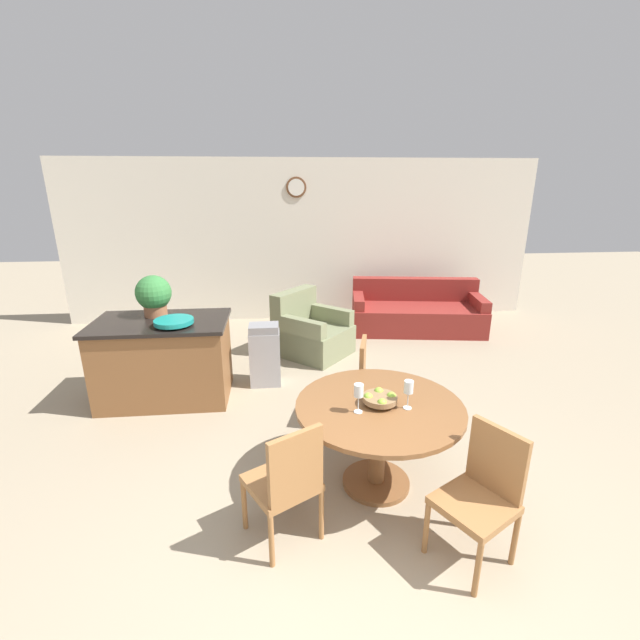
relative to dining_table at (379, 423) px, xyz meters
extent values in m
plane|color=gray|center=(-0.29, -1.16, -0.56)|extent=(24.00, 24.00, 0.00)
cube|color=silver|center=(-0.29, 4.53, 0.79)|extent=(8.00, 0.06, 2.70)
cylinder|color=brown|center=(-0.40, 4.48, 1.67)|extent=(0.33, 0.02, 0.33)
cylinder|color=white|center=(-0.40, 4.47, 1.67)|extent=(0.26, 0.01, 0.26)
cylinder|color=brown|center=(0.00, 0.00, -0.54)|extent=(0.54, 0.54, 0.04)
cylinder|color=brown|center=(0.00, 0.00, -0.20)|extent=(0.13, 0.13, 0.65)
cylinder|color=brown|center=(0.00, 0.00, 0.15)|extent=(1.28, 1.28, 0.03)
cylinder|color=#9E6B3D|center=(-1.02, -0.36, -0.36)|extent=(0.04, 0.04, 0.39)
cylinder|color=#9E6B3D|center=(-0.69, -0.17, -0.36)|extent=(0.04, 0.04, 0.39)
cylinder|color=#9E6B3D|center=(-0.83, -0.70, -0.36)|extent=(0.04, 0.04, 0.39)
cylinder|color=#9E6B3D|center=(-0.49, -0.50, -0.36)|extent=(0.04, 0.04, 0.39)
cube|color=#9E6B3D|center=(-0.76, -0.43, -0.14)|extent=(0.57, 0.57, 0.05)
cube|color=#9E6B3D|center=(-0.66, -0.60, 0.11)|extent=(0.36, 0.23, 0.45)
cylinder|color=#9E6B3D|center=(0.36, -1.02, -0.36)|extent=(0.04, 0.04, 0.39)
cylinder|color=#9E6B3D|center=(0.17, -0.69, -0.36)|extent=(0.04, 0.04, 0.39)
cylinder|color=#9E6B3D|center=(0.70, -0.83, -0.36)|extent=(0.04, 0.04, 0.39)
cylinder|color=#9E6B3D|center=(0.50, -0.49, -0.36)|extent=(0.04, 0.04, 0.39)
cube|color=#9E6B3D|center=(0.43, -0.76, -0.14)|extent=(0.57, 0.57, 0.05)
cube|color=#9E6B3D|center=(0.60, -0.66, 0.11)|extent=(0.23, 0.36, 0.45)
cylinder|color=#9E6B3D|center=(0.46, 0.98, -0.36)|extent=(0.04, 0.04, 0.39)
cylinder|color=#9E6B3D|center=(0.36, 0.61, -0.36)|extent=(0.04, 0.04, 0.39)
cylinder|color=#9E6B3D|center=(0.09, 1.08, -0.36)|extent=(0.04, 0.04, 0.39)
cylinder|color=#9E6B3D|center=(-0.01, 0.71, -0.36)|extent=(0.04, 0.04, 0.39)
cube|color=#9E6B3D|center=(0.23, 0.84, -0.14)|extent=(0.52, 0.52, 0.05)
cube|color=#9E6B3D|center=(0.04, 0.89, 0.11)|extent=(0.14, 0.38, 0.45)
cylinder|color=olive|center=(0.00, 0.00, 0.18)|extent=(0.10, 0.10, 0.03)
cylinder|color=olive|center=(0.00, 0.00, 0.21)|extent=(0.26, 0.26, 0.04)
sphere|color=#8CB738|center=(0.09, 0.01, 0.22)|extent=(0.08, 0.08, 0.08)
sphere|color=#8CB738|center=(0.01, 0.09, 0.22)|extent=(0.08, 0.08, 0.08)
sphere|color=#8CB738|center=(-0.09, 0.01, 0.22)|extent=(0.08, 0.08, 0.08)
sphere|color=#8CB738|center=(-0.01, -0.09, 0.22)|extent=(0.08, 0.08, 0.08)
cylinder|color=silver|center=(-0.18, -0.10, 0.17)|extent=(0.06, 0.06, 0.01)
cylinder|color=silver|center=(-0.18, -0.10, 0.23)|extent=(0.01, 0.01, 0.12)
cylinder|color=silver|center=(-0.18, -0.10, 0.34)|extent=(0.07, 0.07, 0.09)
cylinder|color=silver|center=(0.19, -0.08, 0.17)|extent=(0.06, 0.06, 0.01)
cylinder|color=silver|center=(0.19, -0.08, 0.23)|extent=(0.01, 0.01, 0.12)
cylinder|color=silver|center=(0.19, -0.08, 0.34)|extent=(0.07, 0.07, 0.09)
cube|color=brown|center=(-2.02, 1.67, -0.13)|extent=(1.36, 0.80, 0.87)
cube|color=black|center=(-2.02, 1.67, 0.33)|extent=(1.42, 0.86, 0.04)
cylinder|color=teal|center=(-1.82, 1.49, 0.36)|extent=(0.14, 0.14, 0.02)
cylinder|color=teal|center=(-1.82, 1.49, 0.40)|extent=(0.40, 0.40, 0.05)
cylinder|color=#A36642|center=(-2.10, 1.86, 0.41)|extent=(0.24, 0.24, 0.12)
sphere|color=#387F3D|center=(-2.10, 1.86, 0.61)|extent=(0.38, 0.38, 0.38)
cube|color=#9E9EA3|center=(-0.92, 1.91, -0.23)|extent=(0.36, 0.27, 0.66)
cube|color=gray|center=(-0.92, 1.91, 0.15)|extent=(0.34, 0.25, 0.09)
cube|color=maroon|center=(1.48, 3.62, -0.35)|extent=(2.18, 1.20, 0.42)
cube|color=maroon|center=(1.53, 3.97, 0.05)|extent=(2.08, 0.49, 0.38)
cube|color=maroon|center=(0.54, 3.75, -0.27)|extent=(0.28, 0.86, 0.59)
cube|color=maroon|center=(2.43, 3.48, -0.27)|extent=(0.28, 0.86, 0.59)
cube|color=#7A7F5B|center=(-0.27, 2.79, -0.36)|extent=(1.21, 1.20, 0.40)
cube|color=#7A7F5B|center=(-0.53, 3.01, 0.08)|extent=(0.68, 0.74, 0.47)
cube|color=#7A7F5B|center=(-0.49, 2.53, -0.25)|extent=(0.70, 0.64, 0.61)
cube|color=#7A7F5B|center=(-0.04, 3.04, -0.25)|extent=(0.70, 0.64, 0.61)
camera|label=1|loc=(-0.73, -2.82, 1.78)|focal=24.00mm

